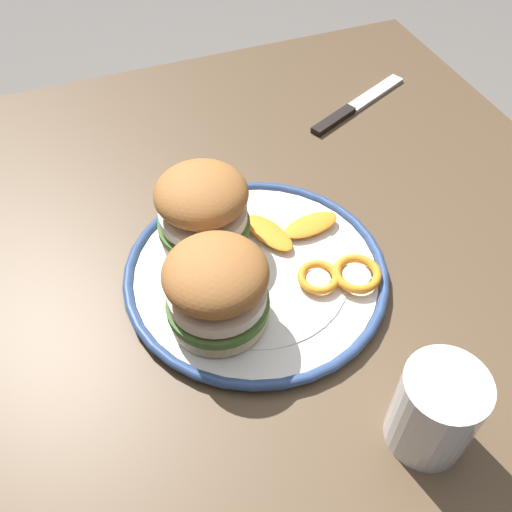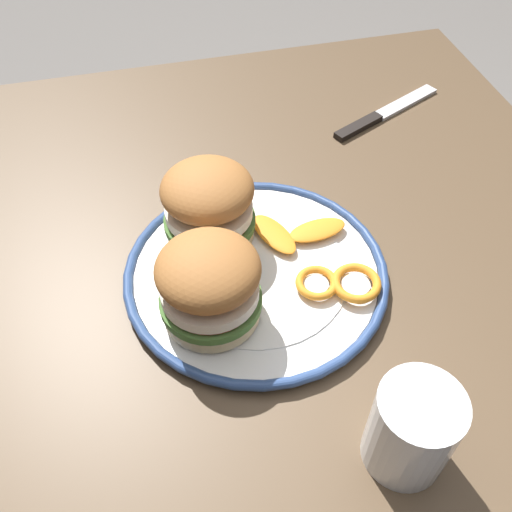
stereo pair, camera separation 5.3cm
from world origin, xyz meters
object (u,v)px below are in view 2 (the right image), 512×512
at_px(dining_table, 297,370).
at_px(drinking_glass, 410,432).
at_px(sandwich_half_left, 209,284).
at_px(table_knife, 380,116).
at_px(sandwich_half_right, 208,204).
at_px(dinner_plate, 256,273).

relative_size(dining_table, drinking_glass, 11.77).
bearing_deg(drinking_glass, sandwich_half_left, -143.07).
bearing_deg(table_knife, sandwich_half_right, -57.12).
relative_size(drinking_glass, table_knife, 0.49).
height_order(dinner_plate, table_knife, dinner_plate).
bearing_deg(drinking_glass, dining_table, -163.87).
distance_m(sandwich_half_right, drinking_glass, 0.34).
bearing_deg(sandwich_half_right, dining_table, 27.20).
bearing_deg(dinner_plate, table_knife, 134.97).
height_order(dining_table, sandwich_half_left, sandwich_half_left).
xyz_separation_m(dining_table, drinking_glass, (0.17, 0.05, 0.15)).
height_order(dinner_plate, sandwich_half_right, sandwich_half_right).
bearing_deg(sandwich_half_right, table_knife, 122.88).
bearing_deg(dinner_plate, dining_table, 23.92).
xyz_separation_m(sandwich_half_right, table_knife, (-0.20, 0.31, -0.07)).
distance_m(dining_table, sandwich_half_left, 0.20).
xyz_separation_m(dining_table, table_knife, (-0.35, 0.24, 0.11)).
bearing_deg(dining_table, dinner_plate, -156.08).
height_order(dinner_plate, drinking_glass, drinking_glass).
height_order(dining_table, dinner_plate, dinner_plate).
height_order(sandwich_half_left, sandwich_half_right, same).
distance_m(sandwich_half_left, drinking_glass, 0.24).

